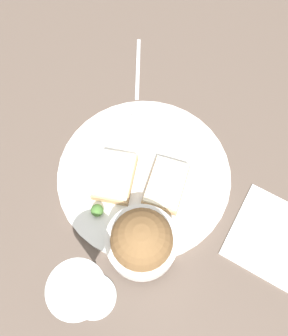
{
  "coord_description": "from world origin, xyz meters",
  "views": [
    {
      "loc": [
        0.18,
        0.17,
        0.58
      ],
      "look_at": [
        0.0,
        0.0,
        0.03
      ],
      "focal_mm": 35.0,
      "sensor_mm": 36.0,
      "label": 1
    }
  ],
  "objects_px": {
    "sauce_ramekin": "(135,132)",
    "salad_bowl": "(142,241)",
    "cheese_toast_near": "(166,185)",
    "fork": "(138,68)",
    "napkin": "(274,237)",
    "cheese_toast_far": "(115,177)",
    "wine_glass": "(83,292)"
  },
  "relations": [
    {
      "from": "sauce_ramekin",
      "to": "napkin",
      "type": "relative_size",
      "value": 0.32
    },
    {
      "from": "sauce_ramekin",
      "to": "fork",
      "type": "distance_m",
      "value": 0.19
    },
    {
      "from": "wine_glass",
      "to": "fork",
      "type": "xyz_separation_m",
      "value": [
        -0.4,
        -0.29,
        -0.11
      ]
    },
    {
      "from": "napkin",
      "to": "cheese_toast_far",
      "type": "bearing_deg",
      "value": -66.88
    },
    {
      "from": "wine_glass",
      "to": "salad_bowl",
      "type": "bearing_deg",
      "value": 179.61
    },
    {
      "from": "wine_glass",
      "to": "cheese_toast_near",
      "type": "bearing_deg",
      "value": -169.19
    },
    {
      "from": "cheese_toast_far",
      "to": "wine_glass",
      "type": "bearing_deg",
      "value": 35.89
    },
    {
      "from": "cheese_toast_near",
      "to": "fork",
      "type": "relative_size",
      "value": 0.88
    },
    {
      "from": "cheese_toast_near",
      "to": "napkin",
      "type": "xyz_separation_m",
      "value": [
        -0.07,
        0.2,
        -0.02
      ]
    },
    {
      "from": "cheese_toast_near",
      "to": "fork",
      "type": "height_order",
      "value": "cheese_toast_near"
    },
    {
      "from": "fork",
      "to": "sauce_ramekin",
      "type": "bearing_deg",
      "value": 42.39
    },
    {
      "from": "salad_bowl",
      "to": "cheese_toast_far",
      "type": "bearing_deg",
      "value": -114.32
    },
    {
      "from": "sauce_ramekin",
      "to": "napkin",
      "type": "bearing_deg",
      "value": 95.17
    },
    {
      "from": "salad_bowl",
      "to": "fork",
      "type": "bearing_deg",
      "value": -134.78
    },
    {
      "from": "wine_glass",
      "to": "napkin",
      "type": "xyz_separation_m",
      "value": [
        -0.29,
        0.16,
        -0.11
      ]
    },
    {
      "from": "napkin",
      "to": "fork",
      "type": "distance_m",
      "value": 0.46
    },
    {
      "from": "napkin",
      "to": "fork",
      "type": "bearing_deg",
      "value": -103.68
    },
    {
      "from": "wine_glass",
      "to": "napkin",
      "type": "bearing_deg",
      "value": 151.07
    },
    {
      "from": "sauce_ramekin",
      "to": "salad_bowl",
      "type": "bearing_deg",
      "value": 47.64
    },
    {
      "from": "salad_bowl",
      "to": "cheese_toast_near",
      "type": "distance_m",
      "value": 0.12
    },
    {
      "from": "salad_bowl",
      "to": "cheese_toast_near",
      "type": "relative_size",
      "value": 1.02
    },
    {
      "from": "sauce_ramekin",
      "to": "cheese_toast_far",
      "type": "height_order",
      "value": "sauce_ramekin"
    },
    {
      "from": "cheese_toast_far",
      "to": "napkin",
      "type": "height_order",
      "value": "cheese_toast_far"
    },
    {
      "from": "cheese_toast_near",
      "to": "cheese_toast_far",
      "type": "distance_m",
      "value": 0.1
    },
    {
      "from": "wine_glass",
      "to": "fork",
      "type": "bearing_deg",
      "value": -144.29
    },
    {
      "from": "cheese_toast_far",
      "to": "napkin",
      "type": "xyz_separation_m",
      "value": [
        -0.12,
        0.28,
        -0.02
      ]
    },
    {
      "from": "salad_bowl",
      "to": "sauce_ramekin",
      "type": "distance_m",
      "value": 0.22
    },
    {
      "from": "cheese_toast_near",
      "to": "wine_glass",
      "type": "bearing_deg",
      "value": 10.81
    },
    {
      "from": "sauce_ramekin",
      "to": "napkin",
      "type": "distance_m",
      "value": 0.32
    },
    {
      "from": "wine_glass",
      "to": "cheese_toast_far",
      "type": "bearing_deg",
      "value": -144.11
    },
    {
      "from": "salad_bowl",
      "to": "cheese_toast_far",
      "type": "relative_size",
      "value": 1.0
    },
    {
      "from": "cheese_toast_far",
      "to": "fork",
      "type": "height_order",
      "value": "cheese_toast_far"
    }
  ]
}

